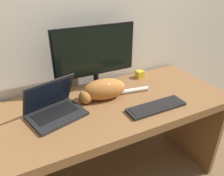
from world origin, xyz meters
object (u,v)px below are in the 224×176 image
monitor (95,55)px  cat (103,89)px  laptop (54,108)px  external_keyboard (156,107)px

monitor → cat: size_ratio=1.15×
laptop → cat: laptop is taller
external_keyboard → cat: size_ratio=0.76×
monitor → external_keyboard: bearing=-61.2°
monitor → external_keyboard: size_ratio=1.51×
monitor → external_keyboard: (0.24, -0.44, -0.26)m
laptop → external_keyboard: 0.65m
laptop → cat: 0.36m
monitor → laptop: (-0.37, -0.21, -0.22)m
monitor → cat: 0.26m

